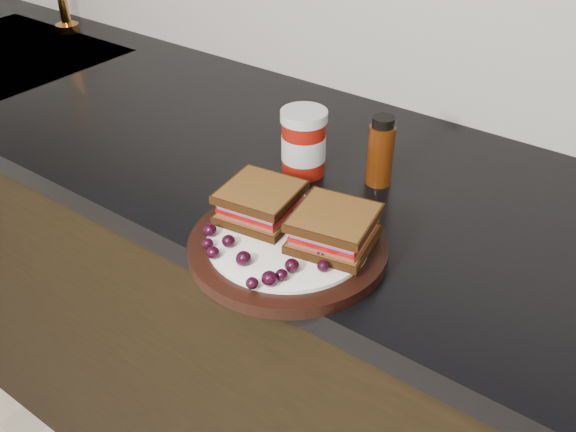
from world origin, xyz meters
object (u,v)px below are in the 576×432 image
at_px(oil_bottle, 381,151).
at_px(condiment_jar, 304,143).
at_px(plate, 288,246).
at_px(sandwich_left, 261,202).

bearing_deg(oil_bottle, condiment_jar, -158.51).
relative_size(plate, oil_bottle, 2.38).
distance_m(sandwich_left, oil_bottle, 0.23).
relative_size(condiment_jar, oil_bottle, 0.96).
bearing_deg(condiment_jar, oil_bottle, 21.49).
bearing_deg(condiment_jar, plate, -60.14).
distance_m(plate, sandwich_left, 0.08).
height_order(condiment_jar, oil_bottle, oil_bottle).
relative_size(sandwich_left, condiment_jar, 0.92).
height_order(plate, sandwich_left, sandwich_left).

